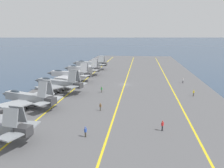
% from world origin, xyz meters
% --- Properties ---
extents(ground_plane, '(2000.00, 2000.00, 0.00)m').
position_xyz_m(ground_plane, '(0.00, 0.00, 0.00)').
color(ground_plane, '#2D425B').
extents(carrier_deck, '(198.85, 52.21, 0.40)m').
position_xyz_m(carrier_deck, '(0.00, 0.00, 0.20)').
color(carrier_deck, '#565659').
rests_on(carrier_deck, ground).
extents(deck_stripe_foul_line, '(178.96, 1.33, 0.01)m').
position_xyz_m(deck_stripe_foul_line, '(0.00, -14.36, 0.40)').
color(deck_stripe_foul_line, yellow).
rests_on(deck_stripe_foul_line, carrier_deck).
extents(deck_stripe_centerline, '(178.96, 0.36, 0.01)m').
position_xyz_m(deck_stripe_centerline, '(0.00, 0.00, 0.40)').
color(deck_stripe_centerline, yellow).
rests_on(deck_stripe_centerline, carrier_deck).
extents(deck_stripe_edge_line, '(178.96, 0.51, 0.01)m').
position_xyz_m(deck_stripe_edge_line, '(0.00, 14.36, 0.40)').
color(deck_stripe_edge_line, yellow).
rests_on(deck_stripe_edge_line, carrier_deck).
extents(parked_jet_second, '(13.86, 15.37, 6.53)m').
position_xyz_m(parked_jet_second, '(-26.83, 19.46, 2.71)').
color(parked_jet_second, '#93999E').
rests_on(parked_jet_second, carrier_deck).
extents(parked_jet_third, '(13.37, 16.72, 6.64)m').
position_xyz_m(parked_jet_third, '(-12.36, 17.69, 3.03)').
color(parked_jet_third, gray).
rests_on(parked_jet_third, carrier_deck).
extents(parked_jet_fourth, '(13.26, 16.27, 6.55)m').
position_xyz_m(parked_jet_fourth, '(2.44, 18.91, 3.04)').
color(parked_jet_fourth, '#A8AAAF').
rests_on(parked_jet_fourth, carrier_deck).
extents(parked_jet_fifth, '(13.74, 15.12, 6.60)m').
position_xyz_m(parked_jet_fifth, '(15.57, 17.62, 2.91)').
color(parked_jet_fifth, '#A8AAAF').
rests_on(parked_jet_fifth, carrier_deck).
extents(parked_jet_sixth, '(13.29, 16.60, 6.36)m').
position_xyz_m(parked_jet_sixth, '(30.69, 17.97, 3.04)').
color(parked_jet_sixth, '#9EA3A8').
rests_on(parked_jet_sixth, carrier_deck).
extents(crew_green_vest, '(0.46, 0.45, 1.69)m').
position_xyz_m(crew_green_vest, '(-11.51, 5.58, 1.33)').
color(crew_green_vest, '#4C473D').
rests_on(crew_green_vest, carrier_deck).
extents(crew_blue_vest, '(0.44, 0.36, 1.75)m').
position_xyz_m(crew_blue_vest, '(-40.27, 3.40, 1.36)').
color(crew_blue_vest, '#383328').
rests_on(crew_blue_vest, carrier_deck).
extents(crew_brown_vest, '(0.38, 0.45, 1.71)m').
position_xyz_m(crew_brown_vest, '(-27.09, 3.26, 1.34)').
color(crew_brown_vest, '#4C473D').
rests_on(crew_brown_vest, carrier_deck).
extents(crew_yellow_vest, '(0.28, 0.39, 1.72)m').
position_xyz_m(crew_yellow_vest, '(-12.43, -18.86, 1.35)').
color(crew_yellow_vest, '#4C473D').
rests_on(crew_yellow_vest, carrier_deck).
extents(crew_white_vest, '(0.44, 0.37, 1.74)m').
position_xyz_m(crew_white_vest, '(4.56, -18.98, 1.36)').
color(crew_white_vest, '#232328').
rests_on(crew_white_vest, carrier_deck).
extents(crew_red_vest, '(0.46, 0.43, 1.79)m').
position_xyz_m(crew_red_vest, '(-36.28, -8.86, 1.39)').
color(crew_red_vest, '#232328').
rests_on(crew_red_vest, carrier_deck).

